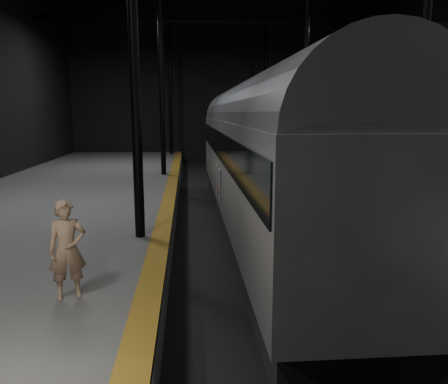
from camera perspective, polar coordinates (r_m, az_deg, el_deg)
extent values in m
plane|color=black|center=(16.27, 4.25, -4.95)|extent=(44.00, 44.00, 0.00)
cube|color=#585855|center=(16.72, -22.08, -3.51)|extent=(9.00, 43.80, 1.00)
cube|color=olive|center=(15.86, -7.39, -1.68)|extent=(0.50, 43.80, 0.01)
cube|color=#3F3328|center=(16.13, 1.72, -4.44)|extent=(0.08, 43.00, 0.14)
cube|color=#3F3328|center=(16.35, 6.76, -4.30)|extent=(0.08, 43.00, 0.14)
cube|color=black|center=(16.26, 4.25, -4.75)|extent=(2.40, 42.00, 0.12)
cylinder|color=black|center=(11.70, -11.73, 18.57)|extent=(0.26, 0.26, 10.00)
cylinder|color=black|center=(13.22, 24.86, 16.88)|extent=(0.26, 0.26, 10.00)
cylinder|color=black|center=(23.60, -8.17, 14.41)|extent=(0.26, 0.26, 10.00)
cylinder|color=black|center=(24.39, 10.54, 14.20)|extent=(0.26, 0.26, 10.00)
cylinder|color=black|center=(35.56, -7.03, 13.02)|extent=(0.26, 0.26, 10.00)
cylinder|color=black|center=(36.09, 5.44, 13.01)|extent=(0.26, 0.26, 10.00)
cube|color=black|center=(30.15, 0.09, 21.26)|extent=(23.60, 0.15, 0.18)
cube|color=#919498|center=(15.40, 4.61, 3.78)|extent=(2.88, 19.86, 2.98)
cube|color=black|center=(15.72, 4.51, -3.00)|extent=(2.63, 19.46, 0.84)
cube|color=black|center=(15.34, 4.64, 6.36)|extent=(2.94, 19.56, 0.89)
cylinder|color=slate|center=(15.30, 4.69, 9.32)|extent=(2.82, 19.66, 2.82)
cube|color=black|center=(9.41, 11.49, -14.94)|extent=(1.79, 2.18, 0.35)
cube|color=black|center=(22.54, 1.67, 0.15)|extent=(1.79, 2.18, 0.35)
cube|color=silver|center=(14.34, -0.59, 0.92)|extent=(0.04, 0.74, 1.04)
cube|color=silver|center=(15.51, -0.91, 1.63)|extent=(0.04, 0.74, 1.04)
cylinder|color=maroon|center=(14.55, -0.72, 0.06)|extent=(0.03, 0.26, 0.26)
cylinder|color=maroon|center=(15.72, -1.03, 0.84)|extent=(0.03, 0.26, 0.26)
imported|color=tan|center=(8.26, -19.79, -7.10)|extent=(0.76, 0.62, 1.79)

